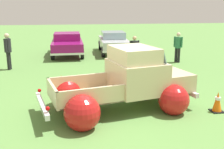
# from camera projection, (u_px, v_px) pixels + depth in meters

# --- Properties ---
(ground_plane) EXTENTS (80.00, 80.00, 0.00)m
(ground_plane) POSITION_uv_depth(u_px,v_px,m) (117.00, 109.00, 8.37)
(ground_plane) COLOR #609347
(vintage_pickup_truck) EXTENTS (4.93, 3.52, 1.96)m
(vintage_pickup_truck) POSITION_uv_depth(u_px,v_px,m) (128.00, 85.00, 8.32)
(vintage_pickup_truck) COLOR black
(vintage_pickup_truck) RESTS_ON ground
(show_car_0) EXTENTS (1.97, 4.51, 1.43)m
(show_car_0) POSITION_uv_depth(u_px,v_px,m) (67.00, 43.00, 17.44)
(show_car_0) COLOR black
(show_car_0) RESTS_ON ground
(show_car_1) EXTENTS (2.01, 4.46, 1.43)m
(show_car_1) POSITION_uv_depth(u_px,v_px,m) (113.00, 42.00, 18.20)
(show_car_1) COLOR black
(show_car_1) RESTS_ON ground
(spectator_0) EXTENTS (0.54, 0.38, 1.62)m
(spectator_0) POSITION_uv_depth(u_px,v_px,m) (134.00, 50.00, 13.92)
(spectator_0) COLOR #4C4742
(spectator_0) RESTS_ON ground
(spectator_1) EXTENTS (0.48, 0.48, 1.69)m
(spectator_1) POSITION_uv_depth(u_px,v_px,m) (178.00, 45.00, 15.14)
(spectator_1) COLOR black
(spectator_1) RESTS_ON ground
(spectator_2) EXTENTS (0.38, 0.54, 1.82)m
(spectator_2) POSITION_uv_depth(u_px,v_px,m) (8.00, 49.00, 13.36)
(spectator_2) COLOR black
(spectator_2) RESTS_ON ground
(lane_cone_0) EXTENTS (0.36, 0.36, 0.63)m
(lane_cone_0) POSITION_uv_depth(u_px,v_px,m) (61.00, 83.00, 10.09)
(lane_cone_0) COLOR black
(lane_cone_0) RESTS_ON ground
(lane_cone_1) EXTENTS (0.36, 0.36, 0.63)m
(lane_cone_1) POSITION_uv_depth(u_px,v_px,m) (218.00, 102.00, 8.12)
(lane_cone_1) COLOR black
(lane_cone_1) RESTS_ON ground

